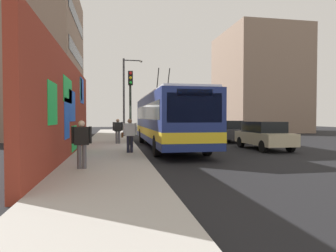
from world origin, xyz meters
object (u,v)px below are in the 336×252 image
object	(u,v)px
parked_car_champagne	(264,135)
pedestrian_midblock	(118,129)
parked_car_navy	(202,128)
parked_car_black	(186,126)
pedestrian_near_wall	(82,141)
city_bus	(167,118)
pedestrian_at_curb	(130,133)
parked_car_dark_gray	(226,130)
traffic_light	(130,95)
street_lamp	(126,92)

from	to	relation	value
parked_car_champagne	pedestrian_midblock	distance (m)	8.90
parked_car_navy	pedestrian_midblock	world-z (taller)	pedestrian_midblock
parked_car_champagne	parked_car_navy	bearing A→B (deg)	-0.00
parked_car_black	pedestrian_near_wall	size ratio (longest dim) A/B	2.86
city_bus	pedestrian_at_curb	world-z (taller)	city_bus
parked_car_navy	parked_car_black	xyz separation A→B (m)	(6.33, 0.00, 0.00)
city_bus	pedestrian_midblock	xyz separation A→B (m)	(1.87, 2.90, -0.70)
parked_car_champagne	pedestrian_at_curb	distance (m)	7.72
parked_car_dark_gray	parked_car_navy	distance (m)	5.99
city_bus	parked_car_champagne	world-z (taller)	city_bus
parked_car_champagne	traffic_light	size ratio (longest dim) A/B	0.92
parked_car_navy	traffic_light	distance (m)	12.01
parked_car_champagne	pedestrian_midblock	world-z (taller)	pedestrian_midblock
parked_car_champagne	pedestrian_midblock	bearing A→B (deg)	65.43
parked_car_champagne	parked_car_dark_gray	bearing A→B (deg)	-0.00
city_bus	parked_car_navy	bearing A→B (deg)	-27.81
city_bus	parked_car_navy	xyz separation A→B (m)	(9.86, -5.20, -0.93)
parked_car_dark_gray	pedestrian_near_wall	bearing A→B (deg)	139.91
street_lamp	parked_car_navy	bearing A→B (deg)	-89.09
pedestrian_at_curb	street_lamp	bearing A→B (deg)	-1.51
city_bus	pedestrian_near_wall	xyz separation A→B (m)	(-7.25, 4.16, -0.70)
parked_car_navy	pedestrian_near_wall	world-z (taller)	pedestrian_near_wall
parked_car_black	pedestrian_midblock	distance (m)	16.45
parked_car_black	traffic_light	distance (m)	17.35
city_bus	pedestrian_midblock	world-z (taller)	city_bus
parked_car_navy	pedestrian_at_curb	distance (m)	15.07
street_lamp	parked_car_black	bearing A→B (deg)	-48.39
pedestrian_midblock	pedestrian_near_wall	xyz separation A→B (m)	(-9.12, 1.26, -0.00)
city_bus	street_lamp	xyz separation A→B (m)	(9.74, 2.06, 2.39)
city_bus	traffic_light	world-z (taller)	city_bus
parked_car_dark_gray	pedestrian_near_wall	distance (m)	14.53
city_bus	pedestrian_midblock	size ratio (longest dim) A/B	7.65
pedestrian_near_wall	traffic_light	world-z (taller)	traffic_light
parked_car_champagne	parked_car_dark_gray	distance (m)	5.70
pedestrian_midblock	pedestrian_at_curb	xyz separation A→B (m)	(-5.02, -0.50, 0.02)
parked_car_black	street_lamp	xyz separation A→B (m)	(-6.45, 7.26, 3.32)
city_bus	parked_car_black	distance (m)	17.03
parked_car_champagne	street_lamp	xyz separation A→B (m)	(11.57, 7.26, 3.32)
street_lamp	traffic_light	bearing A→B (deg)	179.43
parked_car_champagne	parked_car_dark_gray	size ratio (longest dim) A/B	0.90
parked_car_champagne	street_lamp	world-z (taller)	street_lamp
pedestrian_near_wall	pedestrian_at_curb	size ratio (longest dim) A/B	0.98
street_lamp	parked_car_champagne	bearing A→B (deg)	-147.90
pedestrian_midblock	traffic_light	bearing A→B (deg)	-148.66
pedestrian_at_curb	city_bus	bearing A→B (deg)	-37.29
parked_car_dark_gray	parked_car_black	size ratio (longest dim) A/B	1.02
parked_car_dark_gray	city_bus	bearing A→B (deg)	126.65
traffic_light	pedestrian_at_curb	bearing A→B (deg)	176.23
parked_car_champagne	pedestrian_midblock	size ratio (longest dim) A/B	2.62
parked_car_navy	pedestrian_at_curb	xyz separation A→B (m)	(-13.01, 7.60, 0.25)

